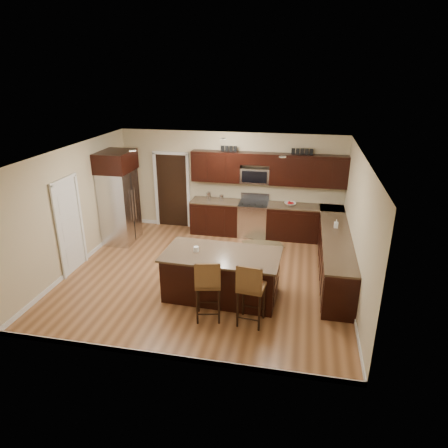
% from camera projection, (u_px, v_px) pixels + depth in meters
% --- Properties ---
extents(floor, '(6.00, 6.00, 0.00)m').
position_uv_depth(floor, '(207.00, 275.00, 8.72)').
color(floor, '#98633C').
rests_on(floor, ground).
extents(ceiling, '(6.00, 6.00, 0.00)m').
position_uv_depth(ceiling, '(205.00, 153.00, 7.74)').
color(ceiling, silver).
rests_on(ceiling, wall_back).
extents(wall_back, '(6.00, 0.00, 6.00)m').
position_uv_depth(wall_back, '(230.00, 183.00, 10.74)').
color(wall_back, '#C5B68E').
rests_on(wall_back, floor).
extents(wall_left, '(0.00, 5.50, 5.50)m').
position_uv_depth(wall_left, '(74.00, 208.00, 8.78)').
color(wall_left, '#C5B68E').
rests_on(wall_left, floor).
extents(wall_right, '(0.00, 5.50, 5.50)m').
position_uv_depth(wall_right, '(357.00, 228.00, 7.67)').
color(wall_right, '#C5B68E').
rests_on(wall_right, floor).
extents(base_cabinets, '(4.02, 3.96, 0.92)m').
position_uv_depth(base_cabinets, '(298.00, 237.00, 9.52)').
color(base_cabinets, black).
rests_on(base_cabinets, floor).
extents(upper_cabinets, '(4.00, 0.33, 0.80)m').
position_uv_depth(upper_cabinets, '(269.00, 168.00, 10.22)').
color(upper_cabinets, black).
rests_on(upper_cabinets, wall_back).
extents(range, '(0.76, 0.64, 1.11)m').
position_uv_depth(range, '(253.00, 219.00, 10.66)').
color(range, silver).
rests_on(range, floor).
extents(microwave, '(0.76, 0.31, 0.40)m').
position_uv_depth(microwave, '(255.00, 176.00, 10.38)').
color(microwave, silver).
rests_on(microwave, upper_cabinets).
extents(doorway, '(0.85, 0.03, 2.06)m').
position_uv_depth(doorway, '(172.00, 191.00, 11.15)').
color(doorway, black).
rests_on(doorway, floor).
extents(pantry_door, '(0.03, 0.80, 2.04)m').
position_uv_depth(pantry_door, '(69.00, 227.00, 8.63)').
color(pantry_door, white).
rests_on(pantry_door, floor).
extents(letter_decor, '(2.20, 0.03, 0.15)m').
position_uv_depth(letter_decor, '(264.00, 150.00, 10.08)').
color(letter_decor, black).
rests_on(letter_decor, upper_cabinets).
extents(island, '(2.29, 1.26, 0.92)m').
position_uv_depth(island, '(222.00, 276.00, 7.80)').
color(island, black).
rests_on(island, floor).
extents(stool_mid, '(0.52, 0.52, 1.19)m').
position_uv_depth(stool_mid, '(208.00, 283.00, 6.93)').
color(stool_mid, brown).
rests_on(stool_mid, floor).
extents(stool_right, '(0.49, 0.49, 1.19)m').
position_uv_depth(stool_right, '(251.00, 288.00, 6.79)').
color(stool_right, brown).
rests_on(stool_right, floor).
extents(refrigerator, '(0.79, 0.99, 2.35)m').
position_uv_depth(refrigerator, '(119.00, 197.00, 10.06)').
color(refrigerator, silver).
rests_on(refrigerator, floor).
extents(floor_mat, '(1.13, 0.97, 0.01)m').
position_uv_depth(floor_mat, '(263.00, 244.00, 10.27)').
color(floor_mat, brown).
rests_on(floor_mat, floor).
extents(fruit_bowl, '(0.34, 0.34, 0.07)m').
position_uv_depth(fruit_bowl, '(290.00, 204.00, 10.31)').
color(fruit_bowl, silver).
rests_on(fruit_bowl, base_cabinets).
extents(soap_bottle, '(0.09, 0.09, 0.19)m').
position_uv_depth(soap_bottle, '(336.00, 224.00, 8.83)').
color(soap_bottle, '#B2B2B2').
rests_on(soap_bottle, base_cabinets).
extents(canister_tall, '(0.12, 0.12, 0.22)m').
position_uv_depth(canister_tall, '(209.00, 196.00, 10.68)').
color(canister_tall, silver).
rests_on(canister_tall, base_cabinets).
extents(canister_short, '(0.11, 0.11, 0.17)m').
position_uv_depth(canister_short, '(222.00, 198.00, 10.62)').
color(canister_short, silver).
rests_on(canister_short, base_cabinets).
extents(island_jar, '(0.10, 0.10, 0.10)m').
position_uv_depth(island_jar, '(196.00, 249.00, 7.70)').
color(island_jar, white).
rests_on(island_jar, island).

